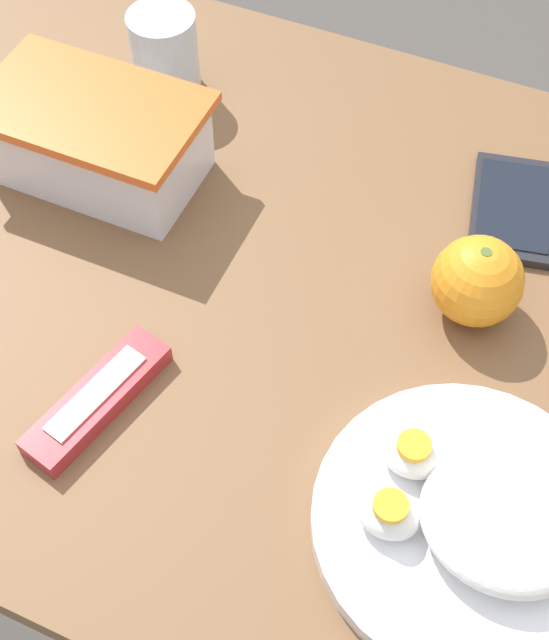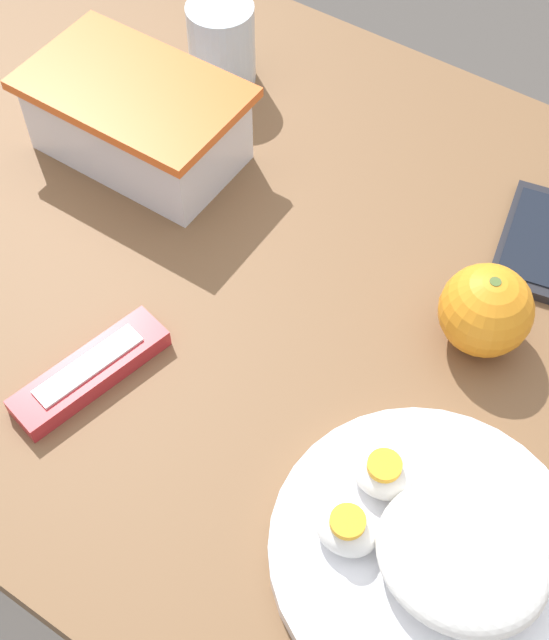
% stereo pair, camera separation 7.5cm
% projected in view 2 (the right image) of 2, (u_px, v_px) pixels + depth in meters
% --- Properties ---
extents(ground_plane, '(10.00, 10.00, 0.00)m').
position_uv_depth(ground_plane, '(286.00, 574.00, 1.45)').
color(ground_plane, '#4C4742').
extents(table, '(1.05, 0.71, 0.78)m').
position_uv_depth(table, '(293.00, 371.00, 0.93)').
color(table, brown).
rests_on(table, ground_plane).
extents(food_container, '(0.21, 0.13, 0.09)m').
position_uv_depth(food_container, '(138.00, 124.00, 0.88)').
color(food_container, white).
rests_on(food_container, table).
extents(orange_fruit, '(0.08, 0.08, 0.08)m').
position_uv_depth(orange_fruit, '(486.00, 310.00, 0.74)').
color(orange_fruit, orange).
rests_on(orange_fruit, table).
extents(rice_plate, '(0.23, 0.23, 0.06)m').
position_uv_depth(rice_plate, '(434.00, 550.00, 0.65)').
color(rice_plate, white).
rests_on(rice_plate, table).
extents(candy_bar, '(0.07, 0.15, 0.02)m').
position_uv_depth(candy_bar, '(90.00, 371.00, 0.75)').
color(candy_bar, '#B7282D').
rests_on(candy_bar, table).
extents(cell_phone, '(0.10, 0.15, 0.01)m').
position_uv_depth(cell_phone, '(544.00, 242.00, 0.83)').
color(cell_phone, '#232328').
rests_on(cell_phone, table).
extents(drinking_glass, '(0.07, 0.07, 0.09)m').
position_uv_depth(drinking_glass, '(222.00, 44.00, 0.94)').
color(drinking_glass, silver).
rests_on(drinking_glass, table).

